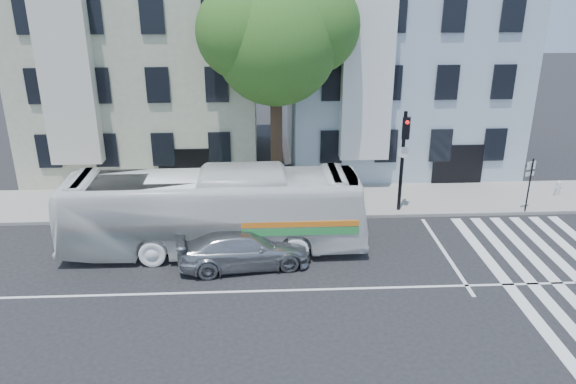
{
  "coord_description": "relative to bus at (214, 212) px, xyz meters",
  "views": [
    {
      "loc": [
        -0.74,
        -17.03,
        10.42
      ],
      "look_at": [
        0.28,
        3.35,
        2.4
      ],
      "focal_mm": 35.0,
      "sensor_mm": 36.0,
      "label": 1
    }
  ],
  "objects": [
    {
      "name": "street_tree",
      "position": [
        2.69,
        5.44,
        6.18
      ],
      "size": [
        7.3,
        5.9,
        11.1
      ],
      "color": "#2D2116",
      "rests_on": "ground"
    },
    {
      "name": "sedan",
      "position": [
        1.19,
        -1.35,
        -0.93
      ],
      "size": [
        2.69,
        5.23,
        1.45
      ],
      "primitive_type": "imported",
      "rotation": [
        0.0,
        0.0,
        1.71
      ],
      "color": "#A1A4A8",
      "rests_on": "ground"
    },
    {
      "name": "ground",
      "position": [
        2.63,
        -3.29,
        -1.65
      ],
      "size": [
        120.0,
        120.0,
        0.0
      ],
      "primitive_type": "plane",
      "color": "black",
      "rests_on": "ground"
    },
    {
      "name": "far_sign_pole",
      "position": [
        13.99,
        2.85,
        0.11
      ],
      "size": [
        0.45,
        0.23,
        2.55
      ],
      "rotation": [
        0.0,
        0.0,
        0.33
      ],
      "color": "black",
      "rests_on": "sidewalk_far"
    },
    {
      "name": "sidewalk_far",
      "position": [
        2.63,
        4.71,
        -1.58
      ],
      "size": [
        80.0,
        4.0,
        0.15
      ],
      "primitive_type": "cube",
      "color": "gray",
      "rests_on": "ground"
    },
    {
      "name": "bus",
      "position": [
        0.0,
        0.0,
        0.0
      ],
      "size": [
        2.91,
        11.9,
        3.31
      ],
      "primitive_type": "imported",
      "rotation": [
        0.0,
        0.0,
        1.58
      ],
      "color": "white",
      "rests_on": "ground"
    },
    {
      "name": "hedge",
      "position": [
        0.63,
        3.01,
        -1.15
      ],
      "size": [
        8.54,
        1.87,
        0.7
      ],
      "primitive_type": null,
      "rotation": [
        0.0,
        0.0,
        0.12
      ],
      "color": "#1F5A1D",
      "rests_on": "sidewalk_far"
    },
    {
      "name": "building_right",
      "position": [
        9.63,
        11.71,
        3.85
      ],
      "size": [
        12.0,
        10.0,
        11.0
      ],
      "primitive_type": "cube",
      "color": "#A4B4C4",
      "rests_on": "ground"
    },
    {
      "name": "fire_hydrant",
      "position": [
        16.44,
        4.68,
        -1.12
      ],
      "size": [
        0.43,
        0.27,
        0.76
      ],
      "rotation": [
        0.0,
        0.0,
        0.33
      ],
      "color": "silver",
      "rests_on": "sidewalk_far"
    },
    {
      "name": "building_left",
      "position": [
        -4.37,
        11.71,
        3.85
      ],
      "size": [
        12.0,
        10.0,
        11.0
      ],
      "primitive_type": "cube",
      "color": "#A4A98D",
      "rests_on": "ground"
    },
    {
      "name": "traffic_signal",
      "position": [
        8.21,
        3.2,
        1.44
      ],
      "size": [
        0.47,
        0.55,
        4.79
      ],
      "rotation": [
        0.0,
        0.0,
        -0.41
      ],
      "color": "black",
      "rests_on": "ground"
    }
  ]
}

